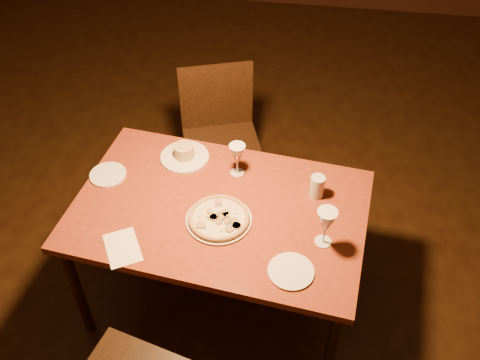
# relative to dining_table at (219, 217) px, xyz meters

# --- Properties ---
(floor) EXTENTS (7.00, 7.00, 0.00)m
(floor) POSITION_rel_dining_table_xyz_m (-0.12, 0.03, -0.64)
(floor) COLOR #321F10
(floor) RESTS_ON ground
(dining_table) EXTENTS (1.40, 0.98, 0.70)m
(dining_table) POSITION_rel_dining_table_xyz_m (0.00, 0.00, 0.00)
(dining_table) COLOR maroon
(dining_table) RESTS_ON floor
(chair_far) EXTENTS (0.54, 0.54, 0.88)m
(chair_far) POSITION_rel_dining_table_xyz_m (-0.14, 0.77, -0.14)
(chair_far) COLOR black
(chair_far) RESTS_ON floor
(pizza_plate) EXTENTS (0.29, 0.29, 0.03)m
(pizza_plate) POSITION_rel_dining_table_xyz_m (0.01, -0.08, 0.08)
(pizza_plate) COLOR silver
(pizza_plate) RESTS_ON dining_table
(ramekin_saucer) EXTENTS (0.24, 0.24, 0.08)m
(ramekin_saucer) POSITION_rel_dining_table_xyz_m (-0.23, 0.31, 0.09)
(ramekin_saucer) COLOR silver
(ramekin_saucer) RESTS_ON dining_table
(wine_glass_far) EXTENTS (0.08, 0.08, 0.17)m
(wine_glass_far) POSITION_rel_dining_table_xyz_m (0.05, 0.24, 0.15)
(wine_glass_far) COLOR #B5504B
(wine_glass_far) RESTS_ON dining_table
(wine_glass_right) EXTENTS (0.09, 0.09, 0.19)m
(wine_glass_right) POSITION_rel_dining_table_xyz_m (0.47, -0.13, 0.16)
(wine_glass_right) COLOR #B5504B
(wine_glass_right) RESTS_ON dining_table
(water_tumbler) EXTENTS (0.07, 0.07, 0.11)m
(water_tumbler) POSITION_rel_dining_table_xyz_m (0.43, 0.15, 0.12)
(water_tumbler) COLOR #B4BFC4
(water_tumbler) RESTS_ON dining_table
(side_plate_left) EXTENTS (0.17, 0.17, 0.01)m
(side_plate_left) POSITION_rel_dining_table_xyz_m (-0.57, 0.13, 0.07)
(side_plate_left) COLOR silver
(side_plate_left) RESTS_ON dining_table
(side_plate_near) EXTENTS (0.19, 0.19, 0.01)m
(side_plate_near) POSITION_rel_dining_table_xyz_m (0.35, -0.31, 0.07)
(side_plate_near) COLOR silver
(side_plate_near) RESTS_ON dining_table
(menu_card) EXTENTS (0.21, 0.24, 0.00)m
(menu_card) POSITION_rel_dining_table_xyz_m (-0.36, -0.29, 0.06)
(menu_card) COLOR white
(menu_card) RESTS_ON dining_table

